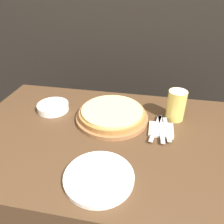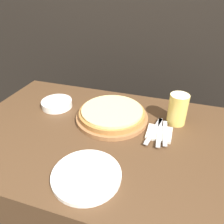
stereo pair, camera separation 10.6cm
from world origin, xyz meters
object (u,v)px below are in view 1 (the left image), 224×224
at_px(beer_glass, 176,104).
at_px(pizza_on_board, 112,114).
at_px(fork, 156,128).
at_px(dinner_knife, 161,128).
at_px(spoon, 167,129).
at_px(side_bowl, 53,107).
at_px(dinner_plate, 99,177).

bearing_deg(beer_glass, pizza_on_board, -167.98).
bearing_deg(fork, beer_glass, 53.72).
xyz_separation_m(dinner_knife, spoon, (0.02, 0.00, 0.00)).
xyz_separation_m(pizza_on_board, side_bowl, (-0.32, 0.02, -0.01)).
bearing_deg(fork, side_bowl, 171.59).
height_order(beer_glass, dinner_plate, beer_glass).
height_order(beer_glass, spoon, beer_glass).
distance_m(fork, dinner_knife, 0.03).
height_order(dinner_plate, dinner_knife, dinner_plate).
xyz_separation_m(side_bowl, fork, (0.54, -0.08, -0.00)).
bearing_deg(spoon, beer_glass, 72.48).
xyz_separation_m(pizza_on_board, dinner_knife, (0.24, -0.06, -0.01)).
bearing_deg(dinner_plate, spoon, 53.96).
distance_m(dinner_knife, spoon, 0.02).
bearing_deg(beer_glass, fork, -126.28).
relative_size(dinner_knife, spoon, 1.17).
relative_size(pizza_on_board, side_bowl, 2.18).
bearing_deg(pizza_on_board, fork, -14.39).
distance_m(beer_glass, fork, 0.16).
distance_m(pizza_on_board, side_bowl, 0.32).
relative_size(beer_glass, side_bowl, 0.92).
relative_size(beer_glass, dinner_plate, 0.60).
height_order(side_bowl, fork, side_bowl).
distance_m(dinner_plate, fork, 0.38).
relative_size(fork, dinner_knife, 1.00).
xyz_separation_m(beer_glass, spoon, (-0.04, -0.12, -0.07)).
xyz_separation_m(fork, dinner_knife, (0.03, 0.00, 0.00)).
bearing_deg(side_bowl, fork, -8.41).
distance_m(beer_glass, side_bowl, 0.63).
bearing_deg(spoon, pizza_on_board, 168.24).
bearing_deg(spoon, side_bowl, 172.30).
distance_m(beer_glass, spoon, 0.14).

